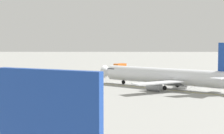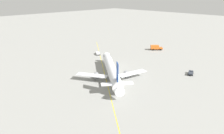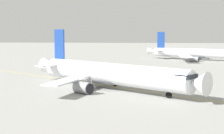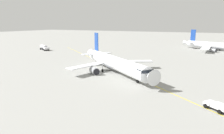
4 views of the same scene
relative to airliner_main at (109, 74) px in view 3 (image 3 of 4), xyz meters
The scene contains 4 objects.
ground_plane 6.47m from the airliner_main, 31.41° to the left, with size 600.00×600.00×0.00m, color gray.
airliner_main is the anchor object (origin of this frame).
airliner_secondary 77.99m from the airliner_main, 112.74° to the right, with size 42.89×33.29×11.62m.
taxiway_centreline 5.13m from the airliner_main, 76.66° to the right, with size 111.96×85.32×0.01m.
Camera 3 is at (-11.04, 61.71, 11.10)m, focal length 53.51 mm.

